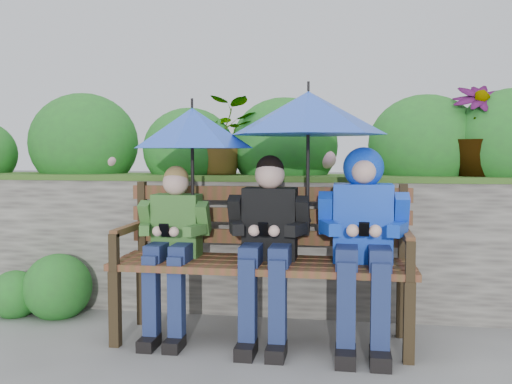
% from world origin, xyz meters
% --- Properties ---
extents(ground, '(60.00, 60.00, 0.00)m').
position_xyz_m(ground, '(0.00, 0.00, 0.00)').
color(ground, '#61615E').
rests_on(ground, ground).
extents(garden_backdrop, '(8.00, 2.85, 1.82)m').
position_xyz_m(garden_backdrop, '(-0.05, 1.59, 0.64)').
color(garden_backdrop, '#534F4B').
rests_on(garden_backdrop, ground).
extents(park_bench, '(1.89, 0.56, 1.00)m').
position_xyz_m(park_bench, '(0.05, 0.11, 0.57)').
color(park_bench, '#2F2415').
rests_on(park_bench, ground).
extents(boy_left, '(0.46, 0.53, 1.12)m').
position_xyz_m(boy_left, '(-0.53, 0.02, 0.64)').
color(boy_left, '#3B6E2A').
rests_on(boy_left, ground).
extents(boy_middle, '(0.51, 0.59, 1.19)m').
position_xyz_m(boy_middle, '(0.09, 0.02, 0.67)').
color(boy_middle, black).
rests_on(boy_middle, ground).
extents(boy_right, '(0.55, 0.66, 1.24)m').
position_xyz_m(boy_right, '(0.68, 0.03, 0.74)').
color(boy_right, '#0018BA').
rests_on(boy_right, ground).
extents(umbrella_left, '(0.80, 0.80, 0.82)m').
position_xyz_m(umbrella_left, '(-0.42, 0.09, 1.36)').
color(umbrella_left, blue).
rests_on(umbrella_left, ground).
extents(umbrella_right, '(0.97, 0.97, 0.89)m').
position_xyz_m(umbrella_right, '(0.33, 0.08, 1.45)').
color(umbrella_right, blue).
rests_on(umbrella_right, ground).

